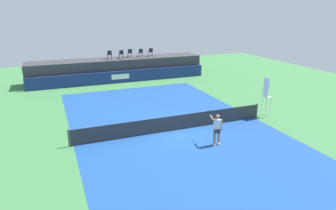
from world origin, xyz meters
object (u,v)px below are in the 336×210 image
at_px(spectator_chair_center, 130,53).
at_px(spectator_chair_left, 121,54).
at_px(net_post_near, 69,138).
at_px(tennis_player, 217,128).
at_px(net_post_far, 257,111).
at_px(spectator_chair_far_right, 150,52).
at_px(spectator_chair_far_left, 109,54).
at_px(spectator_chair_right, 141,52).
at_px(umpire_chair, 266,94).

bearing_deg(spectator_chair_center, spectator_chair_left, -158.10).
bearing_deg(net_post_near, tennis_player, -19.92).
relative_size(spectator_chair_center, net_post_far, 0.89).
bearing_deg(spectator_chair_center, net_post_far, -72.88).
bearing_deg(net_post_far, spectator_chair_far_right, 99.05).
bearing_deg(net_post_far, spectator_chair_far_left, 114.86).
distance_m(spectator_chair_right, umpire_chair, 15.93).
bearing_deg(spectator_chair_far_right, tennis_player, -97.40).
distance_m(spectator_chair_right, spectator_chair_far_right, 1.18).
relative_size(spectator_chair_center, spectator_chair_far_right, 1.00).
xyz_separation_m(spectator_chair_right, net_post_near, (-8.78, -15.28, -2.19)).
xyz_separation_m(spectator_chair_far_right, net_post_far, (2.46, -15.41, -2.19)).
distance_m(spectator_chair_far_left, tennis_player, 18.07).
bearing_deg(tennis_player, spectator_chair_center, 89.83).
xyz_separation_m(spectator_chair_far_left, net_post_far, (7.00, -15.10, -2.19)).
xyz_separation_m(spectator_chair_center, spectator_chair_right, (1.14, -0.18, 0.00)).
height_order(spectator_chair_far_right, net_post_near, spectator_chair_far_right).
distance_m(spectator_chair_left, tennis_player, 17.89).
bearing_deg(spectator_chair_far_right, net_post_near, -122.84).
distance_m(spectator_chair_far_right, net_post_far, 15.76).
height_order(spectator_chair_left, tennis_player, spectator_chair_left).
xyz_separation_m(spectator_chair_left, spectator_chair_right, (2.17, 0.24, 0.00)).
relative_size(spectator_chair_center, net_post_near, 0.89).
relative_size(spectator_chair_left, spectator_chair_right, 1.00).
xyz_separation_m(spectator_chair_far_left, net_post_near, (-5.40, -15.10, -2.19)).
bearing_deg(spectator_chair_right, net_post_near, -119.88).
bearing_deg(net_post_far, tennis_player, -150.27).
distance_m(net_post_far, tennis_player, 5.56).
xyz_separation_m(umpire_chair, net_post_near, (-13.07, 0.02, -1.09)).
distance_m(spectator_chair_left, spectator_chair_center, 1.12).
bearing_deg(umpire_chair, spectator_chair_center, 109.32).
relative_size(spectator_chair_far_right, net_post_near, 0.89).
distance_m(spectator_chair_far_left, spectator_chair_far_right, 4.55).
bearing_deg(spectator_chair_far_left, spectator_chair_center, 8.86).
bearing_deg(spectator_chair_left, spectator_chair_center, 21.90).
height_order(spectator_chair_far_right, net_post_far, spectator_chair_far_right).
height_order(spectator_chair_right, net_post_near, spectator_chair_right).
bearing_deg(tennis_player, umpire_chair, 26.46).
xyz_separation_m(spectator_chair_center, net_post_near, (-7.64, -15.45, -2.19)).
height_order(spectator_chair_far_left, net_post_far, spectator_chair_far_left).
distance_m(umpire_chair, net_post_far, 1.28).
xyz_separation_m(spectator_chair_right, spectator_chair_far_right, (1.17, 0.13, 0.00)).
distance_m(spectator_chair_left, net_post_far, 16.26).
bearing_deg(umpire_chair, spectator_chair_right, 105.67).
bearing_deg(spectator_chair_right, tennis_player, -93.77).
bearing_deg(spectator_chair_far_right, umpire_chair, -78.56).
distance_m(spectator_chair_right, tennis_player, 18.15).
xyz_separation_m(spectator_chair_far_left, spectator_chair_center, (2.24, 0.35, 0.00)).
bearing_deg(net_post_far, spectator_chair_center, 107.12).
relative_size(spectator_chair_far_left, spectator_chair_center, 1.00).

